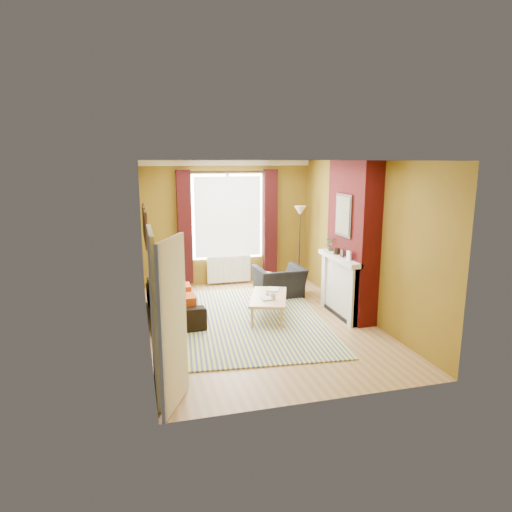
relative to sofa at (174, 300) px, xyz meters
name	(u,v)px	position (x,y,z in m)	size (l,w,h in m)	color
ground	(260,323)	(1.42, -0.78, -0.29)	(5.50, 5.50, 0.00)	olive
room_walls	(290,241)	(2.06, -0.50, 1.09)	(3.82, 5.54, 2.83)	brown
striped_rug	(244,320)	(1.18, -0.58, -0.28)	(3.12, 4.09, 0.02)	#374799
sofa	(174,300)	(0.00, 0.00, 0.00)	(2.01, 0.79, 0.59)	black
armchair	(279,282)	(2.25, 0.65, 0.02)	(0.96, 0.84, 0.63)	black
coffee_table	(269,298)	(1.64, -0.57, 0.07)	(1.00, 1.37, 0.41)	tan
wicker_stool	(265,282)	(2.07, 1.08, -0.09)	(0.40, 0.40, 0.40)	#A17F45
floor_lamp	(300,223)	(2.93, 1.35, 1.13)	(0.33, 0.33, 1.81)	black
book_a	(261,299)	(1.46, -0.74, 0.13)	(0.18, 0.24, 0.02)	#999999
book_b	(267,289)	(1.73, -0.18, 0.13)	(0.22, 0.30, 0.02)	#999999
mug	(273,297)	(1.66, -0.78, 0.17)	(0.11, 0.11, 0.10)	#999999
tv_remote	(268,295)	(1.64, -0.52, 0.13)	(0.07, 0.16, 0.02)	#28282B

